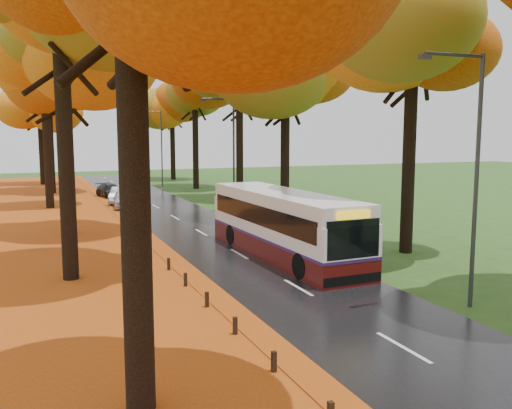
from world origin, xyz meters
TOP-DOWN VIEW (x-y plane):
  - road at (0.00, 25.00)m, footprint 6.50×90.00m
  - centre_line at (0.00, 25.00)m, footprint 0.12×90.00m
  - leaf_verge at (-9.00, 25.00)m, footprint 12.00×90.00m
  - leaf_drift at (-3.05, 25.00)m, footprint 0.90×90.00m
  - trees_left at (-7.18, 27.06)m, footprint 9.20×74.00m
  - trees_right at (7.19, 26.91)m, footprint 9.30×74.20m
  - bollard_row at (-3.70, 4.70)m, footprint 0.11×23.51m
  - streetlamp_near at (3.95, 8.00)m, footprint 2.45×0.18m
  - streetlamp_mid at (3.95, 30.00)m, footprint 2.45×0.18m
  - streetlamp_far at (3.95, 52.00)m, footprint 2.45×0.18m
  - bus at (1.68, 16.79)m, footprint 2.86×11.22m
  - car_white at (-2.35, 36.18)m, footprint 1.97×4.01m
  - car_silver at (-2.18, 39.07)m, footprint 2.44×4.15m
  - car_dark at (-2.35, 43.82)m, footprint 2.38×4.23m

SIDE VIEW (x-z plane):
  - leaf_verge at x=-9.00m, z-range 0.00..0.02m
  - road at x=0.00m, z-range 0.00..0.04m
  - leaf_drift at x=-3.05m, z-range 0.04..0.05m
  - centre_line at x=0.00m, z-range 0.04..0.05m
  - bollard_row at x=-3.70m, z-range 0.00..0.52m
  - car_dark at x=-2.35m, z-range 0.04..1.20m
  - car_silver at x=-2.18m, z-range 0.04..1.33m
  - car_white at x=-2.35m, z-range 0.04..1.36m
  - bus at x=1.68m, z-range 0.11..3.04m
  - streetlamp_near at x=3.95m, z-range 0.71..8.71m
  - streetlamp_mid at x=3.95m, z-range 0.71..8.71m
  - streetlamp_far at x=3.95m, z-range 0.71..8.71m
  - trees_left at x=-7.18m, z-range 2.59..16.48m
  - trees_right at x=7.19m, z-range 2.71..16.67m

